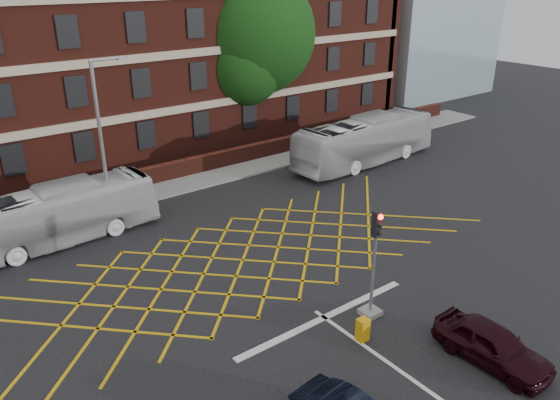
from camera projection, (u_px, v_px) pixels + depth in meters
ground at (269, 279)px, 22.99m from camera, size 120.00×120.00×0.00m
victorian_building at (74, 37)px, 36.09m from camera, size 51.00×12.17×20.40m
boundary_wall at (139, 179)px, 32.26m from camera, size 56.00×0.50×1.10m
far_pavement at (147, 191)px, 31.72m from camera, size 60.00×3.00×0.12m
glass_block at (416, 42)px, 55.32m from camera, size 14.00×10.00×10.00m
box_junction_hatching at (243, 260)px, 24.45m from camera, size 8.22×8.22×0.02m
stop_line at (324, 318)px, 20.43m from camera, size 8.00×0.30×0.02m
bus_left at (50, 217)px, 25.35m from camera, size 10.07×2.67×2.79m
bus_right at (365, 141)px, 35.89m from camera, size 11.20×3.09×3.09m
car_maroon at (492, 345)px, 17.93m from camera, size 1.69×3.99×1.35m
deciduous_tree at (253, 42)px, 39.71m from camera, size 9.12×9.12×12.23m
traffic_light_near at (373, 274)px, 19.95m from camera, size 0.70×0.70×4.27m
street_lamp at (107, 175)px, 26.45m from camera, size 2.25×1.00×8.31m
utility_cabinet at (363, 330)px, 19.06m from camera, size 0.40×0.35×0.87m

